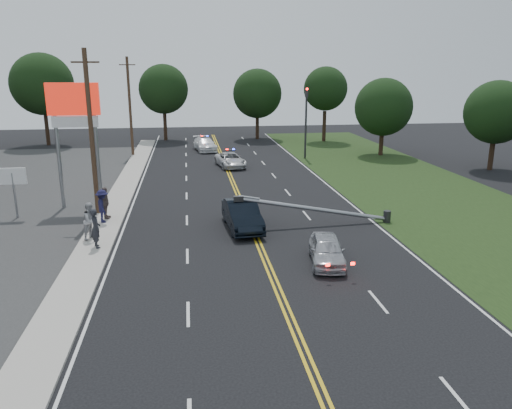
{
  "coord_description": "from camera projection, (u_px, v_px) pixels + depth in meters",
  "views": [
    {
      "loc": [
        -3.49,
        -19.04,
        8.85
      ],
      "look_at": [
        0.08,
        6.86,
        1.7
      ],
      "focal_mm": 35.0,
      "sensor_mm": 36.0,
      "label": 1
    }
  ],
  "objects": [
    {
      "name": "tree_9",
      "position": [
        384.0,
        107.0,
        51.4
      ],
      "size": [
        5.9,
        5.9,
        7.95
      ],
      "color": "black",
      "rests_on": "ground"
    },
    {
      "name": "utility_pole_far",
      "position": [
        130.0,
        107.0,
        50.92
      ],
      "size": [
        1.6,
        0.28,
        10.0
      ],
      "color": "#382619",
      "rests_on": "ground"
    },
    {
      "name": "small_sign",
      "position": [
        13.0,
        180.0,
        30.0
      ],
      "size": [
        1.6,
        0.14,
        3.1
      ],
      "color": "gray",
      "rests_on": "ground"
    },
    {
      "name": "tree_7",
      "position": [
        257.0,
        94.0,
        63.39
      ],
      "size": [
        6.2,
        6.2,
        8.86
      ],
      "color": "black",
      "rests_on": "ground"
    },
    {
      "name": "sidewalk",
      "position": [
        107.0,
        223.0,
        29.42
      ],
      "size": [
        1.8,
        70.0,
        0.12
      ],
      "primitive_type": "cube",
      "color": "#ACA69B",
      "rests_on": "ground"
    },
    {
      "name": "emergency_a",
      "position": [
        230.0,
        160.0,
        46.21
      ],
      "size": [
        2.89,
        4.92,
        1.28
      ],
      "primitive_type": "imported",
      "rotation": [
        0.0,
        0.0,
        0.17
      ],
      "color": "silver",
      "rests_on": "ground"
    },
    {
      "name": "bystander_c",
      "position": [
        103.0,
        206.0,
        29.07
      ],
      "size": [
        1.0,
        1.39,
        1.95
      ],
      "primitive_type": "imported",
      "rotation": [
        0.0,
        0.0,
        1.81
      ],
      "color": "#19173B",
      "rests_on": "sidewalk"
    },
    {
      "name": "bystander_b",
      "position": [
        91.0,
        221.0,
        26.23
      ],
      "size": [
        1.12,
        1.2,
        1.97
      ],
      "primitive_type": "imported",
      "rotation": [
        0.0,
        0.0,
        1.06
      ],
      "color": "#A6A5AA",
      "rests_on": "sidewalk"
    },
    {
      "name": "tree_8",
      "position": [
        326.0,
        89.0,
        61.06
      ],
      "size": [
        5.33,
        5.33,
        9.11
      ],
      "color": "black",
      "rests_on": "ground"
    },
    {
      "name": "centerline_yellow",
      "position": [
        248.0,
        218.0,
        30.54
      ],
      "size": [
        0.36,
        80.0,
        0.0
      ],
      "primitive_type": "cube",
      "color": "gold",
      "rests_on": "ground"
    },
    {
      "name": "traffic_signal",
      "position": [
        306.0,
        117.0,
        49.63
      ],
      "size": [
        0.28,
        0.41,
        7.05
      ],
      "color": "#2D2D30",
      "rests_on": "ground"
    },
    {
      "name": "tree_13",
      "position": [
        497.0,
        112.0,
        43.67
      ],
      "size": [
        5.52,
        5.52,
        7.9
      ],
      "color": "black",
      "rests_on": "ground"
    },
    {
      "name": "grass_verge",
      "position": [
        454.0,
        210.0,
        32.32
      ],
      "size": [
        12.0,
        80.0,
        0.01
      ],
      "primitive_type": "cube",
      "color": "#1C3012",
      "rests_on": "ground"
    },
    {
      "name": "crashed_sedan",
      "position": [
        242.0,
        215.0,
        28.3
      ],
      "size": [
        2.06,
        4.96,
        1.6
      ],
      "primitive_type": "imported",
      "rotation": [
        0.0,
        0.0,
        0.08
      ],
      "color": "black",
      "rests_on": "ground"
    },
    {
      "name": "waiting_sedan",
      "position": [
        327.0,
        250.0,
        23.3
      ],
      "size": [
        2.16,
        4.03,
        1.31
      ],
      "primitive_type": "imported",
      "rotation": [
        0.0,
        0.0,
        -0.17
      ],
      "color": "#ABADB4",
      "rests_on": "ground"
    },
    {
      "name": "fallen_streetlight",
      "position": [
        323.0,
        210.0,
        28.94
      ],
      "size": [
        9.36,
        0.44,
        1.91
      ],
      "color": "#2D2D30",
      "rests_on": "ground"
    },
    {
      "name": "ground",
      "position": [
        276.0,
        286.0,
        20.99
      ],
      "size": [
        120.0,
        120.0,
        0.0
      ],
      "primitive_type": "plane",
      "color": "black",
      "rests_on": "ground"
    },
    {
      "name": "utility_pole_mid",
      "position": [
        91.0,
        133.0,
        29.9
      ],
      "size": [
        1.6,
        0.28,
        10.0
      ],
      "color": "#382619",
      "rests_on": "ground"
    },
    {
      "name": "pylon_sign",
      "position": [
        74.0,
        115.0,
        31.4
      ],
      "size": [
        3.2,
        0.35,
        8.0
      ],
      "color": "gray",
      "rests_on": "ground"
    },
    {
      "name": "emergency_b",
      "position": [
        205.0,
        144.0,
        55.28
      ],
      "size": [
        2.81,
        5.27,
        1.45
      ],
      "primitive_type": "imported",
      "rotation": [
        0.0,
        0.0,
        0.16
      ],
      "color": "white",
      "rests_on": "ground"
    },
    {
      "name": "bystander_d",
      "position": [
        105.0,
        203.0,
        29.78
      ],
      "size": [
        0.6,
        1.17,
        1.92
      ],
      "primitive_type": "imported",
      "rotation": [
        0.0,
        0.0,
        1.45
      ],
      "color": "#62514E",
      "rests_on": "sidewalk"
    },
    {
      "name": "tree_6",
      "position": [
        163.0,
        89.0,
        62.0
      ],
      "size": [
        6.1,
        6.1,
        9.41
      ],
      "color": "black",
      "rests_on": "ground"
    },
    {
      "name": "tree_5",
      "position": [
        42.0,
        84.0,
        57.7
      ],
      "size": [
        7.11,
        7.11,
        10.64
      ],
      "color": "black",
      "rests_on": "ground"
    },
    {
      "name": "bystander_a",
      "position": [
        96.0,
        228.0,
        24.95
      ],
      "size": [
        0.73,
        0.86,
        2.01
      ],
      "primitive_type": "imported",
      "rotation": [
        0.0,
        0.0,
        1.97
      ],
      "color": "#222329",
      "rests_on": "sidewalk"
    }
  ]
}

